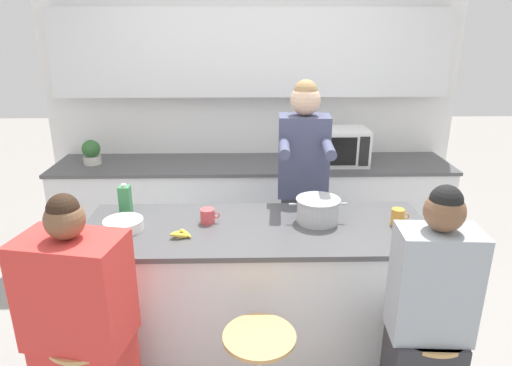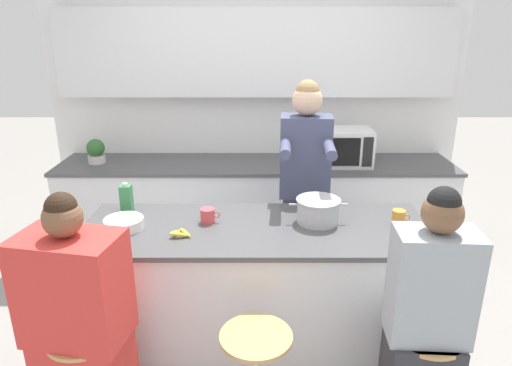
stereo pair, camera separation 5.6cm
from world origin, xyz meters
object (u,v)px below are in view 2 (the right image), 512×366
coffee_cup_far (208,215)px  banana_bunch (180,233)px  person_seated_near (424,339)px  microwave (344,147)px  person_cooking (304,199)px  fruit_bowl (124,223)px  person_wrapped_blanket (81,338)px  cooking_pot (318,211)px  juice_carton (127,199)px  potted_plant (96,151)px  kitchen_island (256,294)px  coffee_cup_near (399,218)px

coffee_cup_far → banana_bunch: bearing=-124.8°
person_seated_near → microwave: person_seated_near is taller
person_cooking → fruit_bowl: 1.29m
person_wrapped_blanket → fruit_bowl: person_wrapped_blanket is taller
person_cooking → cooking_pot: bearing=-83.1°
juice_carton → potted_plant: size_ratio=0.91×
microwave → fruit_bowl: bearing=-137.7°
cooking_pot → microwave: 1.37m
potted_plant → fruit_bowl: bearing=-66.2°
microwave → potted_plant: size_ratio=2.14×
kitchen_island → person_wrapped_blanket: size_ratio=1.48×
cooking_pot → person_seated_near: bearing=-59.5°
cooking_pot → fruit_bowl: size_ratio=1.53×
person_seated_near → person_cooking: bearing=113.3°
person_seated_near → potted_plant: 3.06m
person_seated_near → fruit_bowl: (-1.58, 0.64, 0.31)m
banana_bunch → juice_carton: (-0.39, 0.36, 0.07)m
person_seated_near → potted_plant: bearing=140.1°
fruit_bowl → coffee_cup_near: size_ratio=2.13×
kitchen_island → person_cooking: person_cooking is taller
juice_carton → potted_plant: 1.34m
coffee_cup_near → banana_bunch: 1.28m
person_seated_near → banana_bunch: person_seated_near is taller
person_seated_near → microwave: (-0.03, 2.04, 0.40)m
kitchen_island → fruit_bowl: fruit_bowl is taller
kitchen_island → potted_plant: bearing=134.7°
person_seated_near → coffee_cup_far: 1.35m
person_seated_near → coffee_cup_far: (-1.09, 0.72, 0.32)m
person_cooking → coffee_cup_near: person_cooking is taller
cooking_pot → coffee_cup_near: (0.47, -0.05, -0.02)m
person_wrapped_blanket → cooking_pot: bearing=42.1°
coffee_cup_near → microwave: microwave is taller
banana_bunch → microwave: bearing=51.6°
fruit_bowl → banana_bunch: (0.35, -0.11, -0.01)m
potted_plant → juice_carton: bearing=-63.7°
person_wrapped_blanket → coffee_cup_far: (0.54, 0.72, 0.32)m
person_wrapped_blanket → person_seated_near: bearing=11.1°
person_cooking → banana_bunch: 1.07m
kitchen_island → person_cooking: 0.80m
potted_plant → person_wrapped_blanket: bearing=-74.5°
fruit_bowl → banana_bunch: 0.36m
kitchen_island → cooking_pot: size_ratio=5.87×
kitchen_island → person_seated_near: person_seated_near is taller
coffee_cup_far → microwave: (1.06, 1.32, 0.08)m
person_wrapped_blanket → juice_carton: size_ratio=7.15×
fruit_bowl → potted_plant: size_ratio=1.07×
banana_bunch → person_wrapped_blanket: bearing=-127.6°
coffee_cup_near → person_cooking: bearing=130.4°
microwave → kitchen_island: bearing=-119.0°
person_wrapped_blanket → cooking_pot: 1.45m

